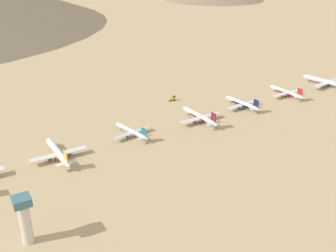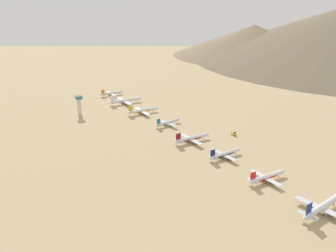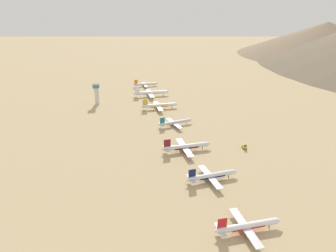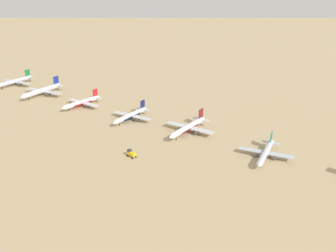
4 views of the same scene
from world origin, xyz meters
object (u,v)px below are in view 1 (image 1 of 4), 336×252
parked_jet_3 (242,103)px  parked_jet_6 (58,152)px  parked_jet_1 (326,82)px  parked_jet_2 (286,92)px  parked_jet_5 (132,131)px  parked_jet_4 (200,117)px  control_tower (24,217)px  service_truck (172,98)px

parked_jet_3 → parked_jet_6: size_ratio=0.89×
parked_jet_1 → parked_jet_6: 244.71m
parked_jet_2 → parked_jet_3: (-1.96, 48.87, -0.05)m
parked_jet_5 → parked_jet_6: (-6.01, 50.37, 0.57)m
parked_jet_3 → parked_jet_4: (-5.66, 43.69, 0.36)m
parked_jet_1 → parked_jet_3: size_ratio=1.21×
parked_jet_4 → control_tower: bearing=117.0°
parked_jet_1 → control_tower: 286.31m
parked_jet_2 → service_truck: (38.48, 87.85, -1.50)m
parked_jet_3 → parked_jet_5: size_ratio=1.07×
parked_jet_5 → parked_jet_1: bearing=-88.4°
parked_jet_1 → control_tower: size_ratio=1.99×
parked_jet_1 → parked_jet_6: bearing=92.7°
parked_jet_5 → service_truck: 71.36m
parked_jet_1 → service_truck: 142.23m
parked_jet_2 → control_tower: (-75.71, 226.39, 9.18)m
parked_jet_1 → parked_jet_4: 142.15m
parked_jet_6 → parked_jet_3: bearing=-86.6°
parked_jet_2 → control_tower: 238.89m
parked_jet_6 → control_tower: 72.78m
parked_jet_3 → service_truck: bearing=43.9°
parked_jet_1 → control_tower: (-76.68, 275.72, 8.41)m
control_tower → parked_jet_6: bearing=-25.7°
service_truck → parked_jet_6: bearing=114.6°
parked_jet_5 → parked_jet_4: bearing=-93.3°
parked_jet_4 → parked_jet_5: 52.27m
parked_jet_2 → parked_jet_3: parked_jet_2 is taller
parked_jet_4 → service_truck: (46.10, -4.71, -1.81)m
parked_jet_6 → control_tower: control_tower is taller
parked_jet_5 → control_tower: size_ratio=1.54×
parked_jet_5 → control_tower: bearing=131.1°
parked_jet_3 → parked_jet_5: 95.91m
parked_jet_3 → parked_jet_4: 44.06m
parked_jet_3 → parked_jet_6: 146.50m
parked_jet_1 → parked_jet_2: bearing=91.1°
parked_jet_6 → service_truck: size_ratio=7.60×
service_truck → parked_jet_3: bearing=-136.1°
parked_jet_3 → control_tower: size_ratio=1.65×
parked_jet_1 → parked_jet_2: size_ratio=1.20×
parked_jet_4 → parked_jet_6: size_ratio=0.99×
parked_jet_3 → control_tower: control_tower is taller
parked_jet_5 → service_truck: (43.05, -56.89, -1.31)m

